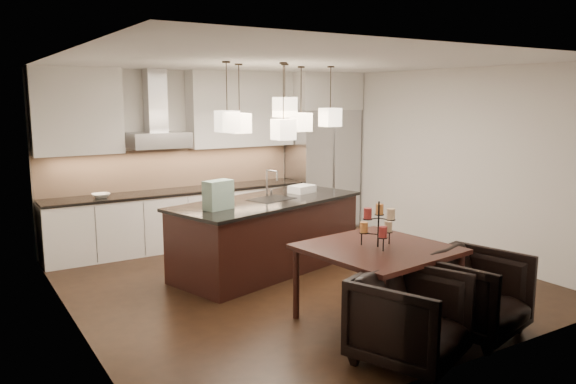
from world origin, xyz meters
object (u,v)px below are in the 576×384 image
island_body (267,236)px  armchair_left (410,319)px  armchair_right (474,294)px  dining_table (377,284)px  refrigerator (322,169)px

island_body → armchair_left: bearing=-111.4°
armchair_right → dining_table: bearing=116.1°
armchair_right → armchair_left: bearing=173.2°
armchair_left → armchair_right: 1.00m
refrigerator → island_body: size_ratio=0.80×
refrigerator → island_body: bearing=-141.2°
refrigerator → armchair_left: 5.48m
refrigerator → dining_table: (-2.11, -3.97, -0.66)m
armchair_left → armchair_right: (1.00, 0.12, 0.00)m
refrigerator → island_body: refrigerator is taller
dining_table → armchair_left: (-0.37, -0.87, 0.00)m
refrigerator → dining_table: bearing=-117.9°
armchair_left → island_body: bearing=62.7°
refrigerator → dining_table: refrigerator is taller
island_body → dining_table: bearing=-104.2°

